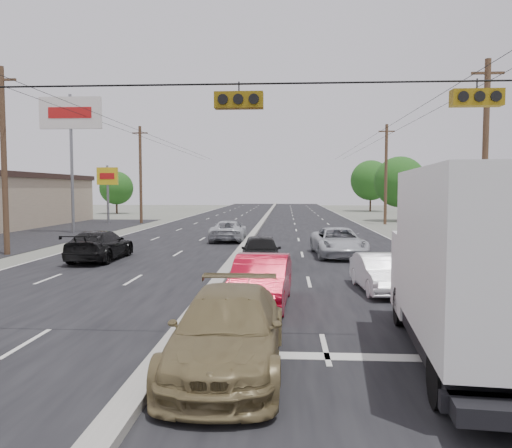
% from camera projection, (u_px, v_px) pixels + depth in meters
% --- Properties ---
extents(ground, '(200.00, 200.00, 0.00)m').
position_uv_depth(ground, '(173.00, 347.00, 11.20)').
color(ground, '#606356').
rests_on(ground, ground).
extents(road_surface, '(20.00, 160.00, 0.02)m').
position_uv_depth(road_surface, '(255.00, 232.00, 41.08)').
color(road_surface, black).
rests_on(road_surface, ground).
extents(center_median, '(0.50, 160.00, 0.20)m').
position_uv_depth(center_median, '(255.00, 231.00, 41.07)').
color(center_median, gray).
rests_on(center_median, ground).
extents(parking_lot, '(10.00, 42.00, 0.02)m').
position_uv_depth(parking_lot, '(24.00, 237.00, 37.12)').
color(parking_lot, black).
rests_on(parking_lot, ground).
extents(utility_pole_left_b, '(1.60, 0.30, 10.00)m').
position_uv_depth(utility_pole_left_b, '(4.00, 160.00, 26.54)').
color(utility_pole_left_b, '#422D1E').
rests_on(utility_pole_left_b, ground).
extents(utility_pole_left_c, '(1.60, 0.30, 10.00)m').
position_uv_depth(utility_pole_left_c, '(141.00, 174.00, 51.43)').
color(utility_pole_left_c, '#422D1E').
rests_on(utility_pole_left_c, ground).
extents(utility_pole_right_b, '(1.60, 0.30, 10.00)m').
position_uv_depth(utility_pole_right_b, '(485.00, 158.00, 25.03)').
color(utility_pole_right_b, '#422D1E').
rests_on(utility_pole_right_b, ground).
extents(utility_pole_right_c, '(1.60, 0.30, 10.00)m').
position_uv_depth(utility_pole_right_c, '(386.00, 174.00, 49.92)').
color(utility_pole_right_c, '#422D1E').
rests_on(utility_pole_right_c, ground).
extents(traffic_signals, '(25.00, 0.30, 0.54)m').
position_uv_depth(traffic_signals, '(234.00, 98.00, 10.74)').
color(traffic_signals, black).
rests_on(traffic_signals, ground).
extents(pole_sign_billboard, '(5.00, 0.25, 11.00)m').
position_uv_depth(pole_sign_billboard, '(71.00, 122.00, 39.34)').
color(pole_sign_billboard, slate).
rests_on(pole_sign_billboard, ground).
extents(pole_sign_far, '(2.20, 0.25, 6.00)m').
position_uv_depth(pole_sign_far, '(108.00, 181.00, 51.69)').
color(pole_sign_far, slate).
rests_on(pole_sign_far, ground).
extents(tree_left_far, '(4.80, 4.80, 6.12)m').
position_uv_depth(tree_left_far, '(116.00, 188.00, 72.02)').
color(tree_left_far, '#382619').
rests_on(tree_left_far, ground).
extents(tree_right_mid, '(5.60, 5.60, 7.14)m').
position_uv_depth(tree_right_mid, '(400.00, 182.00, 54.81)').
color(tree_right_mid, '#382619').
rests_on(tree_right_mid, ground).
extents(tree_right_far, '(6.40, 6.40, 8.16)m').
position_uv_depth(tree_right_far, '(371.00, 180.00, 79.60)').
color(tree_right_far, '#382619').
rests_on(tree_right_far, ground).
extents(box_truck, '(3.44, 7.98, 3.94)m').
position_uv_depth(box_truck, '(481.00, 265.00, 9.98)').
color(box_truck, black).
rests_on(box_truck, ground).
extents(tan_sedan, '(2.13, 5.23, 1.52)m').
position_uv_depth(tan_sedan, '(228.00, 332.00, 9.74)').
color(tan_sedan, olive).
rests_on(tan_sedan, ground).
extents(red_sedan, '(1.89, 4.68, 1.51)m').
position_uv_depth(red_sedan, '(261.00, 281.00, 15.10)').
color(red_sedan, '#AF0A21').
rests_on(red_sedan, ground).
extents(queue_car_a, '(2.06, 4.44, 1.47)m').
position_uv_depth(queue_car_a, '(261.00, 252.00, 22.40)').
color(queue_car_a, black).
rests_on(queue_car_a, ground).
extents(queue_car_b, '(1.63, 3.95, 1.27)m').
position_uv_depth(queue_car_b, '(379.00, 273.00, 17.21)').
color(queue_car_b, white).
rests_on(queue_car_b, ground).
extents(queue_car_c, '(2.80, 5.50, 1.49)m').
position_uv_depth(queue_car_c, '(338.00, 242.00, 26.25)').
color(queue_car_c, '#B2B6BB').
rests_on(queue_car_c, ground).
extents(queue_car_e, '(1.97, 3.85, 1.25)m').
position_uv_depth(queue_car_e, '(433.00, 250.00, 24.02)').
color(queue_car_e, maroon).
rests_on(queue_car_e, ground).
extents(oncoming_near, '(2.13, 5.16, 1.49)m').
position_uv_depth(oncoming_near, '(100.00, 246.00, 24.73)').
color(oncoming_near, black).
rests_on(oncoming_near, ground).
extents(oncoming_far, '(2.44, 5.04, 1.38)m').
position_uv_depth(oncoming_far, '(228.00, 231.00, 33.99)').
color(oncoming_far, '#B2B5BA').
rests_on(oncoming_far, ground).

